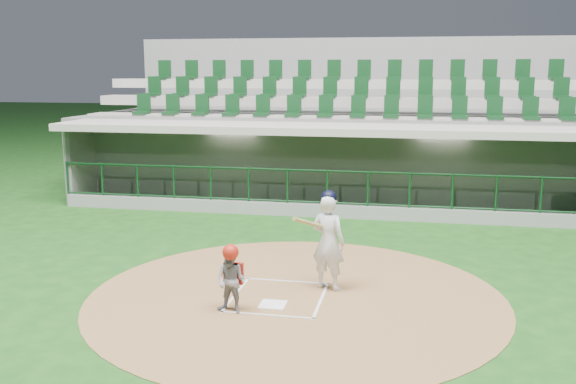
% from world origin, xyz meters
% --- Properties ---
extents(ground, '(120.00, 120.00, 0.00)m').
position_xyz_m(ground, '(0.00, 0.00, 0.00)').
color(ground, '#154212').
rests_on(ground, ground).
extents(dirt_circle, '(7.20, 7.20, 0.01)m').
position_xyz_m(dirt_circle, '(0.30, -0.20, 0.01)').
color(dirt_circle, brown).
rests_on(dirt_circle, ground).
extents(home_plate, '(0.43, 0.43, 0.02)m').
position_xyz_m(home_plate, '(0.00, -0.70, 0.02)').
color(home_plate, white).
rests_on(home_plate, dirt_circle).
extents(batter_box_chalk, '(1.55, 1.80, 0.01)m').
position_xyz_m(batter_box_chalk, '(0.00, -0.30, 0.02)').
color(batter_box_chalk, silver).
rests_on(batter_box_chalk, ground).
extents(dugout_structure, '(16.40, 3.70, 3.00)m').
position_xyz_m(dugout_structure, '(0.08, 7.83, 0.96)').
color(dugout_structure, gray).
rests_on(dugout_structure, ground).
extents(seating_deck, '(17.00, 6.72, 5.15)m').
position_xyz_m(seating_deck, '(0.00, 10.91, 1.42)').
color(seating_deck, slate).
rests_on(seating_deck, ground).
extents(batter, '(0.90, 0.94, 1.80)m').
position_xyz_m(batter, '(0.78, 0.31, 0.91)').
color(batter, white).
rests_on(batter, dirt_circle).
extents(catcher, '(0.59, 0.50, 1.13)m').
position_xyz_m(catcher, '(-0.59, -1.12, 0.58)').
color(catcher, gray).
rests_on(catcher, dirt_circle).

